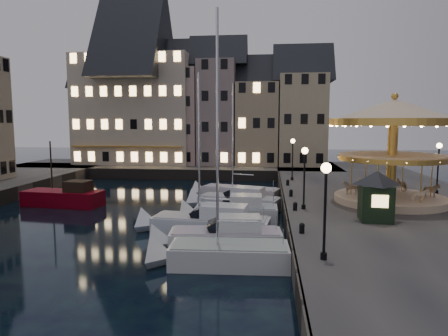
# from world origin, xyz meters

# --- Properties ---
(ground) EXTENTS (160.00, 160.00, 0.00)m
(ground) POSITION_xyz_m (0.00, 0.00, 0.00)
(ground) COLOR black
(ground) RESTS_ON ground
(quay_east) EXTENTS (16.00, 56.00, 1.30)m
(quay_east) POSITION_xyz_m (14.00, 6.00, 0.65)
(quay_east) COLOR #474442
(quay_east) RESTS_ON ground
(quay_north) EXTENTS (44.00, 12.00, 1.30)m
(quay_north) POSITION_xyz_m (-8.00, 28.00, 0.65)
(quay_north) COLOR #474442
(quay_north) RESTS_ON ground
(quaywall_e) EXTENTS (0.15, 44.00, 1.30)m
(quaywall_e) POSITION_xyz_m (6.00, 6.00, 0.65)
(quaywall_e) COLOR #47423A
(quaywall_e) RESTS_ON ground
(quaywall_n) EXTENTS (48.00, 0.15, 1.30)m
(quaywall_n) POSITION_xyz_m (-6.00, 22.00, 0.65)
(quaywall_n) COLOR #47423A
(quaywall_n) RESTS_ON ground
(streetlamp_a) EXTENTS (0.44, 0.44, 4.17)m
(streetlamp_a) POSITION_xyz_m (7.20, -9.00, 4.02)
(streetlamp_a) COLOR black
(streetlamp_a) RESTS_ON quay_east
(streetlamp_b) EXTENTS (0.44, 0.44, 4.17)m
(streetlamp_b) POSITION_xyz_m (7.20, 1.00, 4.02)
(streetlamp_b) COLOR black
(streetlamp_b) RESTS_ON quay_east
(streetlamp_c) EXTENTS (0.44, 0.44, 4.17)m
(streetlamp_c) POSITION_xyz_m (7.20, 14.50, 4.02)
(streetlamp_c) COLOR black
(streetlamp_c) RESTS_ON quay_east
(streetlamp_d) EXTENTS (0.44, 0.44, 4.17)m
(streetlamp_d) POSITION_xyz_m (18.50, 8.00, 4.02)
(streetlamp_d) COLOR black
(streetlamp_d) RESTS_ON quay_east
(bollard_a) EXTENTS (0.30, 0.30, 0.57)m
(bollard_a) POSITION_xyz_m (6.60, -5.00, 1.60)
(bollard_a) COLOR black
(bollard_a) RESTS_ON quay_east
(bollard_b) EXTENTS (0.30, 0.30, 0.57)m
(bollard_b) POSITION_xyz_m (6.60, 0.50, 1.60)
(bollard_b) COLOR black
(bollard_b) RESTS_ON quay_east
(bollard_c) EXTENTS (0.30, 0.30, 0.57)m
(bollard_c) POSITION_xyz_m (6.60, 5.50, 1.60)
(bollard_c) COLOR black
(bollard_c) RESTS_ON quay_east
(bollard_d) EXTENTS (0.30, 0.30, 0.57)m
(bollard_d) POSITION_xyz_m (6.60, 11.00, 1.60)
(bollard_d) COLOR black
(bollard_d) RESTS_ON quay_east
(townhouse_na) EXTENTS (5.50, 8.00, 12.80)m
(townhouse_na) POSITION_xyz_m (-19.50, 30.00, 7.78)
(townhouse_na) COLOR gray
(townhouse_na) RESTS_ON quay_north
(townhouse_nb) EXTENTS (6.16, 8.00, 13.80)m
(townhouse_nb) POSITION_xyz_m (-14.05, 30.00, 8.28)
(townhouse_nb) COLOR gray
(townhouse_nb) RESTS_ON quay_north
(townhouse_nc) EXTENTS (6.82, 8.00, 14.80)m
(townhouse_nc) POSITION_xyz_m (-8.00, 30.00, 8.78)
(townhouse_nc) COLOR #B9998F
(townhouse_nc) RESTS_ON quay_north
(townhouse_nd) EXTENTS (5.50, 8.00, 15.80)m
(townhouse_nd) POSITION_xyz_m (-2.25, 30.00, 9.28)
(townhouse_nd) COLOR gray
(townhouse_nd) RESTS_ON quay_north
(townhouse_ne) EXTENTS (6.16, 8.00, 12.80)m
(townhouse_ne) POSITION_xyz_m (3.20, 30.00, 7.78)
(townhouse_ne) COLOR tan
(townhouse_ne) RESTS_ON quay_north
(townhouse_nf) EXTENTS (6.82, 8.00, 13.80)m
(townhouse_nf) POSITION_xyz_m (9.25, 30.00, 8.28)
(townhouse_nf) COLOR tan
(townhouse_nf) RESTS_ON quay_north
(hotel_corner) EXTENTS (17.60, 9.00, 16.80)m
(hotel_corner) POSITION_xyz_m (-14.00, 30.00, 9.78)
(hotel_corner) COLOR beige
(hotel_corner) RESTS_ON quay_north
(motorboat_a) EXTENTS (6.96, 2.54, 11.56)m
(motorboat_a) POSITION_xyz_m (2.35, -6.83, 0.54)
(motorboat_a) COLOR silver
(motorboat_a) RESTS_ON ground
(motorboat_b) EXTENTS (7.33, 2.69, 2.15)m
(motorboat_b) POSITION_xyz_m (2.06, -4.34, 0.64)
(motorboat_b) COLOR silver
(motorboat_b) RESTS_ON ground
(motorboat_c) EXTENTS (8.57, 3.05, 11.33)m
(motorboat_c) POSITION_xyz_m (0.78, -1.23, 0.68)
(motorboat_c) COLOR silver
(motorboat_c) RESTS_ON ground
(motorboat_d) EXTENTS (6.92, 2.35, 2.15)m
(motorboat_d) POSITION_xyz_m (2.12, 2.27, 0.64)
(motorboat_d) COLOR silver
(motorboat_d) RESTS_ON ground
(motorboat_e) EXTENTS (7.56, 3.98, 2.15)m
(motorboat_e) POSITION_xyz_m (2.04, 6.04, 0.64)
(motorboat_e) COLOR silver
(motorboat_e) RESTS_ON ground
(motorboat_f) EXTENTS (8.17, 4.22, 10.90)m
(motorboat_f) POSITION_xyz_m (1.63, 10.71, 0.53)
(motorboat_f) COLOR silver
(motorboat_f) RESTS_ON ground
(red_fishing_boat) EXTENTS (6.96, 3.06, 5.72)m
(red_fishing_boat) POSITION_xyz_m (-12.50, 5.97, 0.69)
(red_fishing_boat) COLOR #63000D
(red_fishing_boat) RESTS_ON ground
(carousel) EXTENTS (9.04, 9.04, 7.91)m
(carousel) POSITION_xyz_m (13.69, 3.99, 6.51)
(carousel) COLOR beige
(carousel) RESTS_ON quay_east
(ticket_kiosk) EXTENTS (2.88, 2.88, 3.38)m
(ticket_kiosk) POSITION_xyz_m (11.17, -1.75, 3.31)
(ticket_kiosk) COLOR black
(ticket_kiosk) RESTS_ON quay_east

